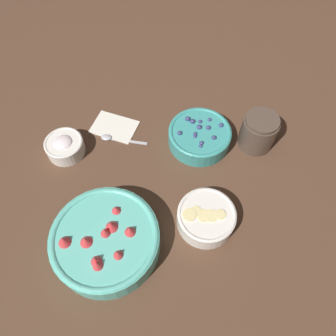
# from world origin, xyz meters

# --- Properties ---
(ground_plane) EXTENTS (4.00, 4.00, 0.00)m
(ground_plane) POSITION_xyz_m (0.00, 0.00, 0.00)
(ground_plane) COLOR #4C3323
(bowl_strawberries) EXTENTS (0.25, 0.25, 0.09)m
(bowl_strawberries) POSITION_xyz_m (-0.15, -0.14, 0.04)
(bowl_strawberries) COLOR #56B7A8
(bowl_strawberries) RESTS_ON ground_plane
(bowl_blueberries) EXTENTS (0.18, 0.18, 0.06)m
(bowl_blueberries) POSITION_xyz_m (0.11, 0.15, 0.03)
(bowl_blueberries) COLOR teal
(bowl_blueberries) RESTS_ON ground_plane
(bowl_bananas) EXTENTS (0.14, 0.14, 0.05)m
(bowl_bananas) POSITION_xyz_m (0.09, -0.10, 0.03)
(bowl_bananas) COLOR silver
(bowl_bananas) RESTS_ON ground_plane
(bowl_cream) EXTENTS (0.11, 0.11, 0.05)m
(bowl_cream) POSITION_xyz_m (-0.27, 0.15, 0.03)
(bowl_cream) COLOR silver
(bowl_cream) RESTS_ON ground_plane
(jar_chocolate) EXTENTS (0.10, 0.10, 0.11)m
(jar_chocolate) POSITION_xyz_m (0.27, 0.14, 0.05)
(jar_chocolate) COLOR #4C3D33
(jar_chocolate) RESTS_ON ground_plane
(napkin) EXTENTS (0.16, 0.14, 0.01)m
(napkin) POSITION_xyz_m (-0.14, 0.23, 0.00)
(napkin) COLOR silver
(napkin) RESTS_ON ground_plane
(spoon) EXTENTS (0.14, 0.05, 0.01)m
(spoon) POSITION_xyz_m (-0.14, 0.18, 0.00)
(spoon) COLOR #B2B2B7
(spoon) RESTS_ON ground_plane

